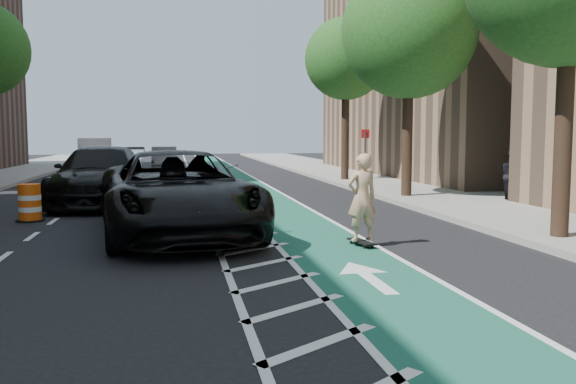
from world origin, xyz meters
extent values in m
plane|color=black|center=(0.00, 0.00, 0.00)|extent=(120.00, 120.00, 0.00)
cube|color=#18573A|center=(3.00, 10.00, 0.01)|extent=(2.00, 90.00, 0.01)
cube|color=silver|center=(1.50, 10.00, 0.01)|extent=(1.40, 90.00, 0.01)
cube|color=gray|center=(9.50, 10.00, 0.07)|extent=(5.00, 90.00, 0.15)
cube|color=gray|center=(7.05, 10.00, 0.08)|extent=(0.12, 90.00, 0.16)
cube|color=#84664C|center=(17.50, 20.00, 9.50)|extent=(14.00, 22.00, 19.00)
cylinder|color=#382619|center=(7.90, 0.00, 2.20)|extent=(0.36, 0.36, 4.40)
cylinder|color=#382619|center=(7.90, 8.00, 2.20)|extent=(0.36, 0.36, 4.40)
sphere|color=#1A4F1A|center=(7.90, 8.00, 5.80)|extent=(4.20, 4.20, 4.20)
cylinder|color=#382619|center=(7.90, 16.00, 2.20)|extent=(0.36, 0.36, 4.40)
sphere|color=#1A4F1A|center=(7.90, 16.00, 5.80)|extent=(4.20, 4.20, 4.20)
cylinder|color=#4C4C4C|center=(7.60, 12.00, 1.20)|extent=(0.08, 0.08, 2.40)
cube|color=red|center=(7.60, 12.00, 2.30)|extent=(0.35, 0.02, 0.35)
cube|color=black|center=(3.70, -0.06, 0.10)|extent=(0.40, 0.90, 0.03)
cylinder|color=black|center=(3.56, 0.21, 0.03)|extent=(0.05, 0.07, 0.07)
cylinder|color=black|center=(3.73, 0.24, 0.03)|extent=(0.05, 0.07, 0.07)
cylinder|color=black|center=(3.67, -0.36, 0.03)|extent=(0.05, 0.07, 0.07)
cylinder|color=black|center=(3.84, -0.33, 0.03)|extent=(0.05, 0.07, 0.07)
imported|color=tan|center=(3.70, -0.06, 1.01)|extent=(0.72, 0.54, 1.78)
imported|color=black|center=(0.00, 2.01, 0.96)|extent=(3.99, 7.23, 1.92)
imported|color=black|center=(-2.40, 8.68, 0.94)|extent=(2.92, 6.58, 1.88)
imported|color=#9C9BA0|center=(-3.31, 22.07, 0.74)|extent=(2.06, 4.46, 1.48)
imported|color=slate|center=(-0.73, 27.77, 0.74)|extent=(1.69, 4.53, 1.48)
imported|color=black|center=(10.74, 6.22, 0.96)|extent=(0.77, 0.90, 1.61)
cube|color=silver|center=(-5.61, 32.93, 1.00)|extent=(2.56, 3.44, 2.00)
cube|color=silver|center=(-5.32, 30.54, 0.75)|extent=(2.18, 1.83, 1.50)
cylinder|color=black|center=(-6.17, 30.04, 0.35)|extent=(0.33, 0.73, 0.70)
cylinder|color=black|center=(-4.38, 30.25, 0.35)|extent=(0.33, 0.73, 0.70)
cylinder|color=black|center=(-6.59, 33.62, 0.35)|extent=(0.33, 0.73, 0.70)
cylinder|color=black|center=(-4.80, 33.83, 0.35)|extent=(0.33, 0.73, 0.70)
cylinder|color=#E7510C|center=(-3.80, 4.97, 0.49)|extent=(0.57, 0.57, 0.98)
cylinder|color=silver|center=(-3.80, 4.97, 0.33)|extent=(0.58, 0.58, 0.13)
cylinder|color=silver|center=(-3.80, 4.97, 0.63)|extent=(0.58, 0.58, 0.13)
cylinder|color=black|center=(-3.80, 4.97, 0.02)|extent=(0.72, 0.72, 0.04)
cylinder|color=#F3520C|center=(-1.80, 9.50, 0.41)|extent=(0.47, 0.47, 0.82)
cylinder|color=silver|center=(-1.80, 9.50, 0.27)|extent=(0.48, 0.48, 0.11)
cylinder|color=silver|center=(-1.80, 9.50, 0.53)|extent=(0.48, 0.48, 0.11)
cylinder|color=black|center=(-1.80, 9.50, 0.02)|extent=(0.60, 0.60, 0.04)
cylinder|color=#E7570C|center=(-3.78, 19.00, 0.43)|extent=(0.50, 0.50, 0.86)
cylinder|color=silver|center=(-3.78, 19.00, 0.29)|extent=(0.51, 0.51, 0.11)
cylinder|color=silver|center=(-3.78, 19.00, 0.56)|extent=(0.51, 0.51, 0.11)
cylinder|color=black|center=(-3.78, 19.00, 0.02)|extent=(0.63, 0.63, 0.04)
camera|label=1|loc=(-0.01, -11.87, 2.29)|focal=38.00mm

